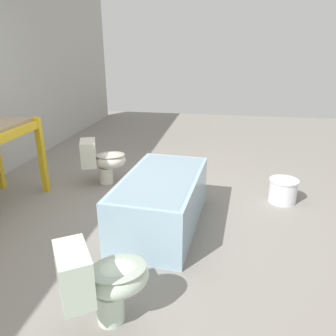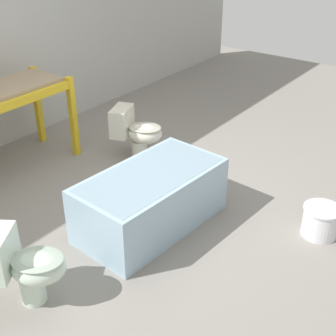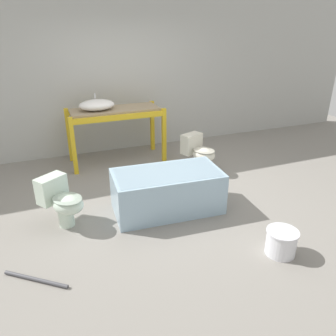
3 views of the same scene
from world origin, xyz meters
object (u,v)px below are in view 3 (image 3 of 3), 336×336
at_px(toilet_near, 199,152).
at_px(bucket_white, 281,242).
at_px(bathtub_main, 167,188).
at_px(toilet_far, 62,200).
at_px(sink_basin, 97,105).

height_order(toilet_near, bucket_white, toilet_near).
height_order(bathtub_main, toilet_near, toilet_near).
height_order(toilet_far, bucket_white, toilet_far).
relative_size(toilet_near, bucket_white, 1.94).
bearing_deg(bathtub_main, toilet_far, 178.46).
xyz_separation_m(toilet_near, bucket_white, (-0.17, -2.34, -0.19)).
xyz_separation_m(sink_basin, toilet_near, (1.48, -0.94, -0.72)).
distance_m(bathtub_main, bucket_white, 1.57).
bearing_deg(bucket_white, sink_basin, 111.81).
height_order(sink_basin, bathtub_main, sink_basin).
bearing_deg(sink_basin, toilet_far, -114.37).
relative_size(sink_basin, bathtub_main, 0.41).
distance_m(toilet_near, toilet_far, 2.46).
bearing_deg(sink_basin, bathtub_main, -75.30).
bearing_deg(bathtub_main, bucket_white, -54.93).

